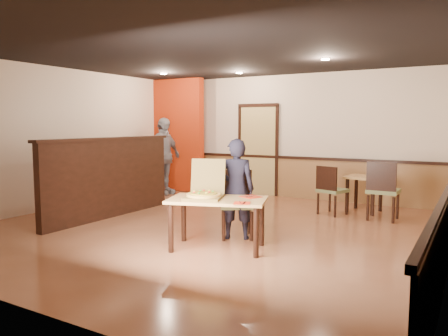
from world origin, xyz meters
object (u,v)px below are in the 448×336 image
object	(u,v)px
diner_chair	(237,201)
side_chair_left	(331,188)
passerby	(163,156)
pizza_box	(204,193)
main_table	(217,206)
diner	(236,189)
condiment	(368,172)
side_table	(364,185)
side_chair_right	(383,188)

from	to	relation	value
diner_chair	side_chair_left	xyz separation A→B (m)	(0.77, 2.22, -0.04)
passerby	pizza_box	size ratio (longest dim) A/B	2.63
pizza_box	main_table	bearing A→B (deg)	-2.16
side_chair_left	pizza_box	world-z (taller)	pizza_box
side_chair_left	diner	world-z (taller)	diner
main_table	side_chair_left	size ratio (longest dim) A/B	1.59
main_table	diner	xyz separation A→B (m)	(-0.04, 0.59, 0.15)
condiment	diner	bearing A→B (deg)	-111.64
side_table	pizza_box	world-z (taller)	pizza_box
main_table	side_chair_right	world-z (taller)	side_chair_right
main_table	diner_chair	xyz separation A→B (m)	(-0.10, 0.73, -0.04)
passerby	condiment	bearing A→B (deg)	-80.85
diner_chair	condiment	xyz separation A→B (m)	(1.28, 2.93, 0.22)
side_chair_right	side_table	bearing A→B (deg)	-54.01
diner_chair	side_table	bearing A→B (deg)	34.96
side_table	passerby	bearing A→B (deg)	-176.69
diner	side_chair_right	bearing A→B (deg)	-150.00
diner	pizza_box	xyz separation A→B (m)	(-0.14, -0.64, 0.02)
side_table	diner	size ratio (longest dim) A/B	0.48
diner_chair	side_chair_left	bearing A→B (deg)	39.50
side_chair_left	diner_chair	bearing A→B (deg)	88.95
main_table	passerby	bearing A→B (deg)	118.35
side_chair_right	main_table	bearing A→B (deg)	61.99
passerby	diner	bearing A→B (deg)	-123.24
main_table	condiment	distance (m)	3.84
diner	passerby	bearing A→B (deg)	-63.41
main_table	side_table	world-z (taller)	main_table
pizza_box	condiment	distance (m)	3.95
side_table	condiment	world-z (taller)	condiment
main_table	side_chair_right	bearing A→B (deg)	43.28
diner_chair	condiment	distance (m)	3.20
passerby	condiment	size ratio (longest dim) A/B	13.07
side_chair_left	pizza_box	size ratio (longest dim) A/B	1.31
diner_chair	side_table	size ratio (longest dim) A/B	1.40
side_chair_right	pizza_box	bearing A→B (deg)	59.91
side_table	condiment	xyz separation A→B (m)	(0.04, 0.09, 0.24)
passerby	pizza_box	xyz separation A→B (m)	(3.32, -3.35, -0.16)
diner	condiment	bearing A→B (deg)	-137.01
diner_chair	condiment	bearing A→B (deg)	34.89
side_table	condiment	size ratio (longest dim) A/B	5.06
condiment	pizza_box	bearing A→B (deg)	-110.03
diner	side_table	bearing A→B (deg)	-136.88
diner	diner_chair	bearing A→B (deg)	-90.72
diner_chair	side_table	distance (m)	3.09
side_chair_left	side_chair_right	world-z (taller)	side_chair_right
diner	main_table	bearing A→B (deg)	68.24
side_table	passerby	distance (m)	4.66
diner_chair	pizza_box	size ratio (longest dim) A/B	1.42
side_chair_left	side_chair_right	size ratio (longest dim) A/B	0.88
side_chair_left	diner	distance (m)	2.47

